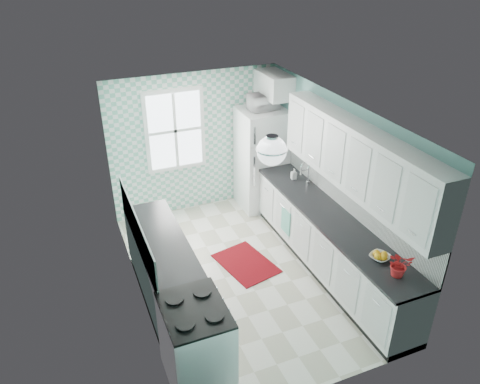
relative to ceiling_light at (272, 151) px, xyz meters
name	(u,v)px	position (x,y,z in m)	size (l,w,h in m)	color
floor	(243,274)	(0.00, 0.80, -2.33)	(3.00, 4.40, 0.02)	silver
ceiling	(244,113)	(0.00, 0.80, 0.19)	(3.00, 4.40, 0.02)	white
wall_back	(195,143)	(0.00, 3.01, -1.07)	(3.00, 0.02, 2.50)	#6FAEA6
wall_front	(330,304)	(0.00, -1.41, -1.07)	(3.00, 0.02, 2.50)	#6FAEA6
wall_left	(133,223)	(-1.51, 0.80, -1.07)	(0.02, 4.40, 2.50)	#6FAEA6
wall_right	(338,181)	(1.51, 0.80, -1.07)	(0.02, 4.40, 2.50)	#6FAEA6
accent_wall	(195,143)	(0.00, 2.99, -1.07)	(3.00, 0.01, 2.50)	#6FBAA1
window	(175,131)	(-0.35, 2.96, -0.77)	(1.04, 0.05, 1.44)	white
backsplash_right	(352,197)	(1.49, 0.40, -1.13)	(0.02, 3.60, 0.51)	white
backsplash_left	(137,230)	(-1.49, 0.73, -1.13)	(0.02, 2.15, 0.51)	white
upper_cabinets_right	(357,159)	(1.33, 0.20, -0.42)	(0.33, 3.20, 0.90)	white
upper_cabinet_fridge	(273,84)	(1.30, 2.63, -0.07)	(0.40, 0.74, 0.40)	white
ceiling_light	(272,151)	(0.00, 0.00, 0.00)	(0.34, 0.34, 0.35)	silver
base_cabinets_right	(329,245)	(1.20, 0.40, -1.87)	(0.60, 3.60, 0.90)	white
countertop_right	(331,218)	(1.19, 0.40, -1.40)	(0.63, 3.60, 0.04)	black
base_cabinets_left	(164,271)	(-1.20, 0.73, -1.87)	(0.60, 2.15, 0.90)	white
countertop_left	(162,243)	(-1.19, 0.73, -1.40)	(0.63, 2.15, 0.04)	black
fridge	(262,159)	(1.11, 2.59, -1.40)	(0.80, 0.79, 1.84)	white
stove	(196,343)	(-1.20, -0.72, -1.80)	(0.67, 0.84, 1.01)	white
sink	(298,186)	(1.20, 1.40, -1.39)	(0.47, 0.39, 0.53)	silver
rug	(246,263)	(0.13, 1.00, -2.32)	(0.68, 0.97, 0.02)	#680602
dish_towel	(286,221)	(0.89, 1.19, -1.84)	(0.02, 0.27, 0.41)	#6FC0B4
fruit_bowl	(380,257)	(1.20, -0.67, -1.35)	(0.24, 0.24, 0.06)	white
potted_plant	(400,264)	(1.20, -1.01, -1.23)	(0.28, 0.24, 0.31)	red
soap_bottle	(294,174)	(1.25, 1.66, -1.29)	(0.08, 0.08, 0.18)	#83A8B9
microwave	(263,102)	(1.11, 2.59, -0.35)	(0.48, 0.33, 0.27)	white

